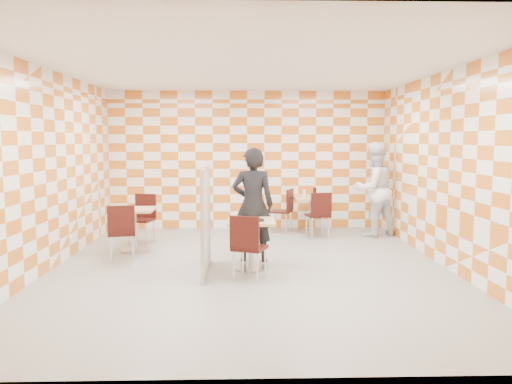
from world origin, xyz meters
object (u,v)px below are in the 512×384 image
main_table (251,236)px  sport_bottle (304,193)px  second_table (311,209)px  soda_bottle (315,192)px  chair_main_front (247,243)px  man_dark (253,205)px  partition (206,220)px  chair_empty_far (143,214)px  man_white (374,189)px  empty_table (134,222)px  chair_second_front (319,211)px  chair_second_side (285,207)px  chair_empty_near (122,228)px

main_table → sport_bottle: sport_bottle is taller
second_table → sport_bottle: 0.37m
second_table → soda_bottle: soda_bottle is taller
second_table → chair_main_front: 3.86m
main_table → man_dark: man_dark is taller
partition → man_dark: man_dark is taller
chair_empty_far → man_white: man_white is taller
empty_table → chair_second_front: 3.55m
chair_second_front → soda_bottle: 0.73m
man_dark → chair_second_side: bearing=-103.9°
chair_empty_near → sport_bottle: sport_bottle is taller
man_dark → man_white: man_white is taller
chair_second_front → chair_second_side: bearing=134.9°
empty_table → chair_main_front: chair_main_front is taller
chair_second_side → soda_bottle: soda_bottle is taller
second_table → chair_empty_near: bearing=-143.9°
chair_main_front → man_white: (2.59, 3.24, 0.41)m
man_dark → empty_table: bearing=-18.0°
empty_table → chair_second_front: chair_second_front is taller
sport_bottle → soda_bottle: soda_bottle is taller
chair_second_front → partition: 3.23m
chair_main_front → second_table: bearing=69.2°
chair_main_front → soda_bottle: size_ratio=4.02×
chair_second_front → main_table: bearing=-120.9°
empty_table → man_dark: (2.07, -0.79, 0.40)m
chair_empty_far → chair_empty_near: bearing=-92.0°
chair_second_front → man_white: bearing=13.6°
soda_bottle → main_table: bearing=-115.0°
man_dark → sport_bottle: (1.14, 2.53, -0.08)m
chair_second_front → chair_main_front: bearing=-116.1°
chair_empty_far → second_table: bearing=16.0°
second_table → chair_empty_near: (-3.36, -2.45, 0.04)m
man_dark → man_white: size_ratio=0.96×
empty_table → soda_bottle: bearing=25.8°
chair_main_front → man_dark: 1.24m
main_table → man_white: man_white is taller
main_table → soda_bottle: size_ratio=3.26×
second_table → man_dark: (-1.27, -2.42, 0.40)m
chair_empty_far → man_white: bearing=7.3°
empty_table → chair_main_front: size_ratio=0.81×
empty_table → man_white: 4.75m
chair_main_front → chair_empty_far: (-1.94, 2.66, 0.00)m
chair_empty_near → partition: 1.57m
sport_bottle → chair_second_side: bearing=-162.5°
man_white → empty_table: bearing=-6.2°
partition → man_white: (3.20, 2.76, 0.16)m
man_dark → man_white: bearing=-137.7°
empty_table → chair_main_front: bearing=-45.1°
empty_table → chair_empty_near: 0.81m
empty_table → partition: 2.04m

